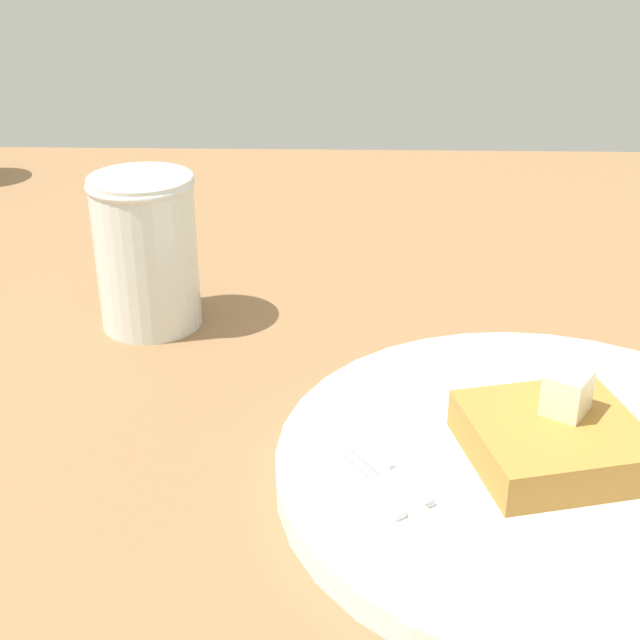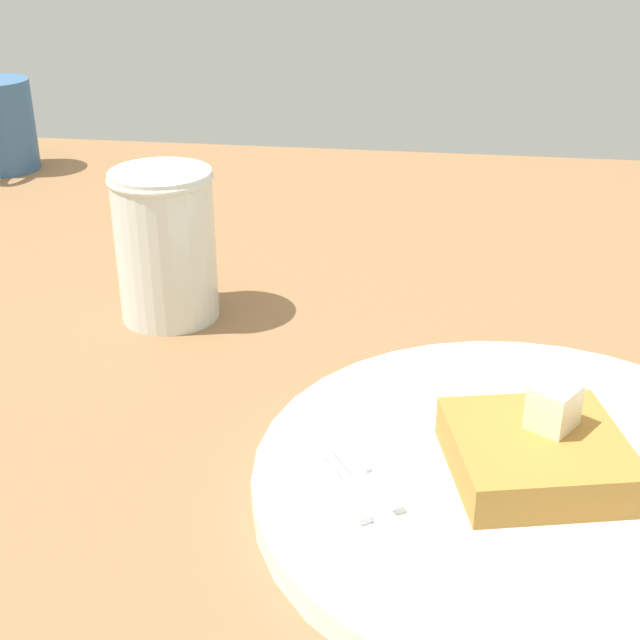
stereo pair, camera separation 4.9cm
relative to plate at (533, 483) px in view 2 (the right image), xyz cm
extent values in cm
cube|color=olive|center=(-0.02, -3.38, -2.21)|extent=(118.86, 118.86, 2.78)
cylinder|color=white|center=(0.00, 0.00, -0.11)|extent=(26.52, 26.52, 1.42)
torus|color=brown|center=(0.00, 0.00, 0.20)|extent=(26.52, 26.52, 0.80)
cube|color=#A97530|center=(0.00, 0.00, 1.62)|extent=(9.24, 9.40, 2.04)
cube|color=#F5EBC4|center=(-0.99, 0.63, 3.68)|extent=(2.79, 2.73, 2.09)
cube|color=silver|center=(8.61, -4.05, 0.78)|extent=(8.86, 6.23, 0.36)
cube|color=silver|center=(3.25, -7.55, 0.78)|extent=(3.55, 3.37, 0.36)
cube|color=silver|center=(1.19, -9.88, 0.78)|extent=(2.85, 2.02, 0.36)
cube|color=silver|center=(0.89, -9.42, 0.78)|extent=(2.85, 2.02, 0.36)
cube|color=silver|center=(0.59, -8.96, 0.78)|extent=(2.85, 2.02, 0.36)
cube|color=silver|center=(0.29, -8.50, 0.78)|extent=(2.85, 2.02, 0.36)
cylinder|color=#49190C|center=(-16.85, -22.66, 2.65)|extent=(5.99, 5.99, 6.95)
cylinder|color=silver|center=(-16.85, -22.66, 4.18)|extent=(6.51, 6.51, 10.00)
torus|color=silver|center=(-16.85, -22.66, 8.73)|extent=(6.75, 6.75, 0.50)
cylinder|color=#366192|center=(-47.28, -48.85, 3.65)|extent=(6.59, 6.59, 8.94)
camera|label=1|loc=(35.67, -10.08, 25.49)|focal=50.00mm
camera|label=2|loc=(35.26, -5.18, 25.49)|focal=50.00mm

